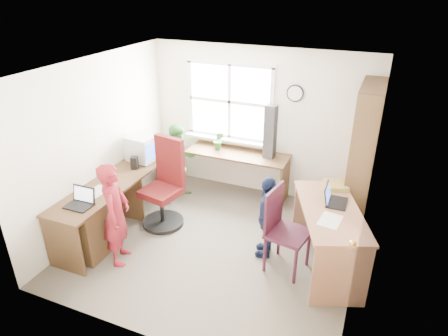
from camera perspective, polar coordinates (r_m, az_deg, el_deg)
name	(u,v)px	position (r m, az deg, el deg)	size (l,w,h in m)	color
room	(220,161)	(5.03, -0.56, 0.99)	(3.64, 3.44, 2.44)	#4A443A
l_desk	(122,206)	(5.70, -14.40, -5.33)	(2.38, 2.95, 0.75)	#4B341E
right_desk	(329,225)	(5.04, 14.75, -7.90)	(1.15, 1.59, 0.83)	#8E6047
bookshelf	(361,164)	(5.77, 19.04, 0.55)	(0.30, 1.02, 2.10)	#4B341E
swivel_chair	(165,188)	(5.82, -8.41, -2.88)	(0.70, 0.70, 1.30)	black
wooden_chair	(282,227)	(4.93, 8.33, -8.29)	(0.54, 0.54, 1.08)	#391322
crt_monitor	(142,148)	(6.21, -11.63, 2.76)	(0.44, 0.40, 0.40)	silver
laptop_left	(81,201)	(5.28, -19.77, -4.46)	(0.33, 0.27, 0.22)	black
laptop_right	(333,199)	(5.03, 15.31, -4.26)	(0.27, 0.33, 0.22)	black
speaker_a	(134,163)	(6.01, -12.67, 0.73)	(0.12, 0.12, 0.19)	black
speaker_b	(150,149)	(6.45, -10.55, 2.62)	(0.10, 0.10, 0.17)	black
cd_tower	(270,132)	(6.17, 6.63, 5.18)	(0.18, 0.17, 0.84)	black
game_box	(336,185)	(5.41, 15.71, -2.38)	(0.36, 0.36, 0.06)	red
paper_a	(97,191)	(5.54, -17.67, -3.21)	(0.24, 0.33, 0.00)	beige
paper_b	(330,220)	(4.70, 14.92, -7.23)	(0.26, 0.35, 0.00)	beige
potted_plant	(219,141)	(6.50, -0.78, 3.93)	(0.17, 0.14, 0.31)	#28652B
person_red	(116,214)	(5.11, -15.19, -6.40)	(0.50, 0.33, 1.36)	maroon
person_green	(180,162)	(6.43, -6.31, 0.85)	(0.62, 0.48, 1.27)	#31772F
person_navy	(268,217)	(5.14, 6.24, -6.94)	(0.66, 0.27, 1.12)	#121C39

